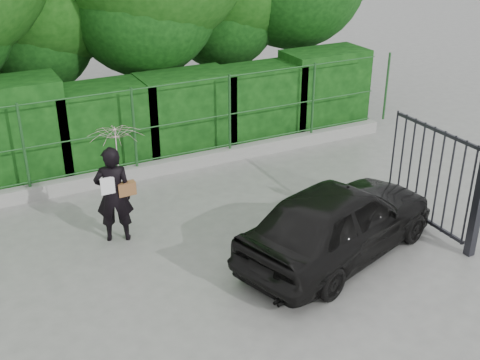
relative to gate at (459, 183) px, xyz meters
name	(u,v)px	position (x,y,z in m)	size (l,w,h in m)	color
ground	(203,288)	(-4.60, 0.72, -1.19)	(80.00, 80.00, 0.00)	gray
kerb	(120,176)	(-4.60, 5.22, -1.04)	(14.00, 0.25, 0.30)	#9E9E99
fence	(126,129)	(-4.38, 5.22, 0.01)	(14.13, 0.06, 1.80)	#1F4F22
hedge	(109,125)	(-4.49, 6.22, -0.20)	(14.20, 1.20, 2.30)	black
gate	(459,183)	(0.00, 0.00, 0.00)	(0.22, 2.33, 2.36)	#26262D
woman	(116,168)	(-5.27, 2.89, 0.21)	(1.02, 0.98, 2.15)	black
car	(339,220)	(-2.10, 0.58, -0.49)	(1.64, 4.08, 1.39)	black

